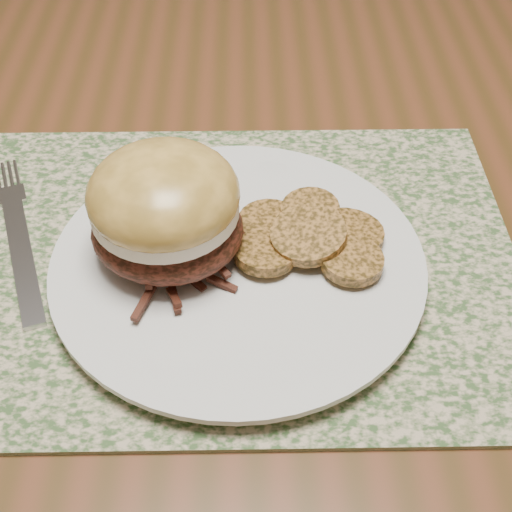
{
  "coord_description": "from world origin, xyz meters",
  "views": [
    {
      "loc": [
        0.04,
        -0.44,
        1.14
      ],
      "look_at": [
        0.05,
        -0.09,
        0.79
      ],
      "focal_mm": 50.0,
      "sensor_mm": 36.0,
      "label": 1
    }
  ],
  "objects_px": {
    "dining_table": "(204,277)",
    "dinner_plate": "(238,266)",
    "pork_sandwich": "(165,209)",
    "fork": "(18,234)"
  },
  "relations": [
    {
      "from": "dining_table",
      "to": "dinner_plate",
      "type": "xyz_separation_m",
      "value": [
        0.03,
        -0.08,
        0.09
      ]
    },
    {
      "from": "dining_table",
      "to": "pork_sandwich",
      "type": "xyz_separation_m",
      "value": [
        -0.02,
        -0.07,
        0.14
      ]
    },
    {
      "from": "dining_table",
      "to": "dinner_plate",
      "type": "distance_m",
      "value": 0.12
    },
    {
      "from": "dinner_plate",
      "to": "pork_sandwich",
      "type": "xyz_separation_m",
      "value": [
        -0.05,
        0.01,
        0.05
      ]
    },
    {
      "from": "dining_table",
      "to": "dinner_plate",
      "type": "bearing_deg",
      "value": -66.21
    },
    {
      "from": "dining_table",
      "to": "fork",
      "type": "relative_size",
      "value": 7.8
    },
    {
      "from": "dining_table",
      "to": "pork_sandwich",
      "type": "relative_size",
      "value": 10.76
    },
    {
      "from": "pork_sandwich",
      "to": "dining_table",
      "type": "bearing_deg",
      "value": 94.53
    },
    {
      "from": "pork_sandwich",
      "to": "fork",
      "type": "distance_m",
      "value": 0.14
    },
    {
      "from": "dining_table",
      "to": "fork",
      "type": "bearing_deg",
      "value": -166.92
    }
  ]
}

